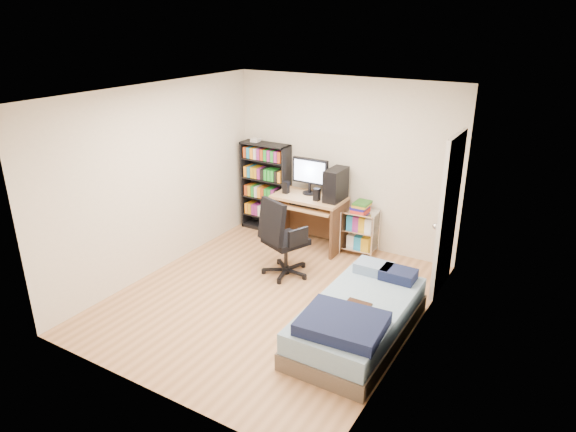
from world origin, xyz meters
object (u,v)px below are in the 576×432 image
Objects in this scene: computer_desk at (317,201)px; bed at (358,319)px; media_shelf at (266,186)px; office_chair at (283,251)px.

bed is (1.51, -1.91, -0.48)m from computer_desk.
computer_desk is 2.48m from bed.
media_shelf reaches higher than bed.
computer_desk reaches higher than office_chair.
computer_desk is 1.22× the size of office_chair.
media_shelf is 3.31m from bed.
computer_desk is at bearing -9.26° from media_shelf.
bed is (2.53, -2.08, -0.50)m from media_shelf.
bed is at bearing -39.41° from media_shelf.
office_chair is at bearing -87.15° from computer_desk.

